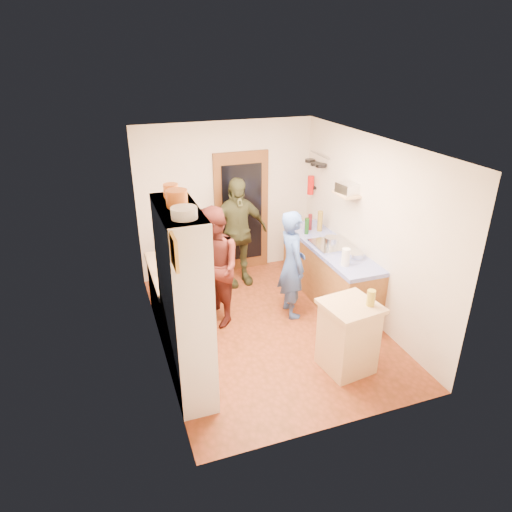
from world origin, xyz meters
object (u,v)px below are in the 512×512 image
hutch_body (185,303)px  island_base (348,338)px  person_back (237,232)px  right_counter_base (329,273)px  person_hob (295,265)px  person_left (215,266)px

hutch_body → island_base: (1.88, -0.36, -0.67)m
hutch_body → person_back: hutch_body is taller
right_counter_base → person_hob: size_ratio=1.36×
right_counter_base → person_hob: person_hob is taller
right_counter_base → person_hob: bearing=-159.1°
person_hob → person_left: (-1.12, 0.23, 0.06)m
right_counter_base → island_base: (-0.62, -1.66, 0.01)m
person_left → person_hob: bearing=65.6°
person_back → hutch_body: bearing=-125.0°
person_hob → hutch_body: bearing=122.4°
island_base → person_hob: person_hob is taller
person_left → right_counter_base: bearing=78.6°
hutch_body → right_counter_base: (2.50, 1.30, -0.68)m
hutch_body → person_back: size_ratio=1.21×
right_counter_base → person_back: 1.60m
person_back → right_counter_base: bearing=-43.3°
person_hob → right_counter_base: bearing=-66.6°
person_hob → person_left: bearing=80.9°
right_counter_base → person_left: 1.89m
right_counter_base → person_back: (-1.20, 0.95, 0.49)m
hutch_body → person_back: 2.61m
person_left → person_back: (0.64, 0.99, 0.05)m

